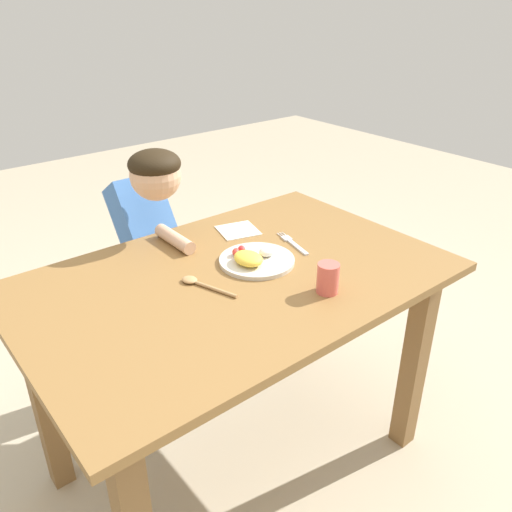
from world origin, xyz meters
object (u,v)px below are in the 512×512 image
object	(u,v)px
plate	(255,259)
spoon	(199,283)
person	(149,265)
drinking_cup	(328,278)
fork	(293,243)

from	to	relation	value
plate	spoon	size ratio (longest dim) A/B	1.25
person	drinking_cup	bearing A→B (deg)	103.32
drinking_cup	fork	bearing A→B (deg)	65.02
spoon	fork	bearing A→B (deg)	-104.15
fork	person	xyz separation A→B (m)	(-0.30, 0.44, -0.16)
plate	spoon	distance (m)	0.20
drinking_cup	person	size ratio (longest dim) A/B	0.08
drinking_cup	person	bearing A→B (deg)	103.32
plate	person	xyz separation A→B (m)	(-0.12, 0.47, -0.17)
plate	fork	xyz separation A→B (m)	(0.18, 0.03, -0.01)
fork	plate	bearing A→B (deg)	111.26
plate	fork	size ratio (longest dim) A/B	1.27
fork	drinking_cup	size ratio (longest dim) A/B	2.10
spoon	drinking_cup	world-z (taller)	drinking_cup
plate	spoon	world-z (taller)	plate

